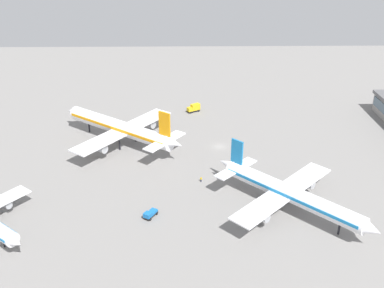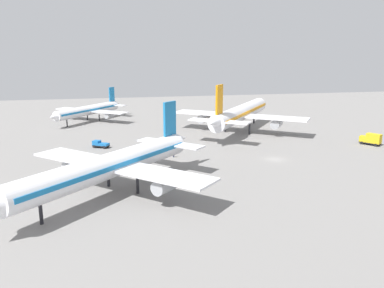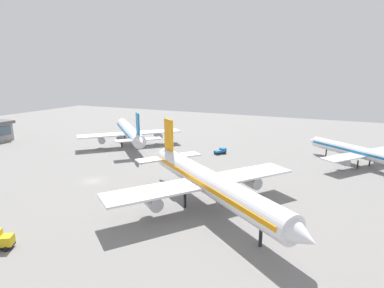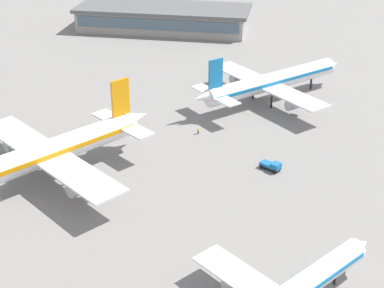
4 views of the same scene
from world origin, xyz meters
name	(u,v)px [view 2 (image 2 of 4)]	position (x,y,z in m)	size (l,w,h in m)	color
ground	(275,159)	(0.00, 0.00, 0.00)	(288.00, 288.00, 0.00)	gray
airplane_at_gate	(111,165)	(-38.98, -15.73, 5.49)	(38.97, 39.01, 15.11)	white
airplane_taxiing	(89,110)	(-45.87, 65.27, 4.29)	(28.00, 32.56, 11.81)	white
airplane_distant	(241,113)	(3.33, 34.77, 6.08)	(39.47, 46.64, 16.73)	white
catering_truck	(371,139)	(32.67, 8.31, 1.70)	(4.51, 5.78, 3.30)	black
pushback_tractor	(100,144)	(-41.55, 21.56, 0.97)	(4.75, 3.88, 1.90)	black
ground_crew_worker	(174,154)	(-23.65, 7.31, 0.85)	(0.50, 0.54, 1.67)	#1E2338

